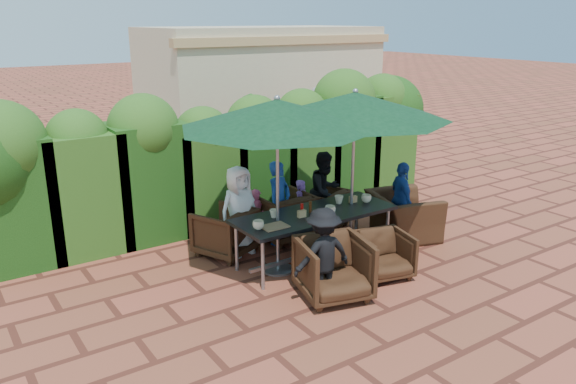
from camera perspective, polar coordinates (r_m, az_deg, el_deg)
ground at (r=8.23m, az=2.11°, el=-7.21°), size 80.00×80.00×0.00m
dining_table at (r=8.05m, az=2.77°, el=-2.60°), size 2.40×0.90×0.75m
umbrella_left at (r=7.34m, az=-1.12°, el=7.90°), size 2.62×2.62×2.46m
umbrella_right at (r=8.11m, az=6.81°, el=8.68°), size 2.75×2.75×2.46m
chair_far_left at (r=8.43m, az=-6.43°, el=-3.80°), size 0.99×0.96×0.78m
chair_far_mid at (r=8.95m, az=-0.41°, el=-2.24°), size 0.82×0.76×0.84m
chair_far_right at (r=9.49m, az=3.57°, el=-1.47°), size 0.90×0.87×0.73m
chair_near_left at (r=7.13m, az=4.67°, el=-7.49°), size 1.00×0.96×0.85m
chair_near_right at (r=7.80m, az=9.75°, el=-6.10°), size 0.80×0.77×0.69m
chair_end_right at (r=9.23m, az=11.65°, el=-1.65°), size 1.00×1.24×0.94m
adult_far_left at (r=8.35m, az=-5.00°, el=-1.88°), size 0.71×0.47×1.36m
adult_far_mid at (r=8.73m, az=-0.91°, el=-1.10°), size 0.59×0.54×1.32m
adult_far_right at (r=9.31m, az=3.78°, el=0.10°), size 0.70×0.51×1.33m
adult_near_left at (r=7.00m, az=3.56°, el=-6.37°), size 0.80×0.41×1.21m
adult_end_right at (r=9.26m, az=11.43°, el=-0.69°), size 0.60×0.80×1.22m
child_left at (r=8.79m, az=-3.17°, el=-2.51°), size 0.37×0.33×0.88m
child_right at (r=9.17m, az=1.43°, el=-1.53°), size 0.40×0.36×0.91m
pedestrian_a at (r=12.08m, az=-3.67°, el=5.51°), size 1.83×1.55×1.91m
pedestrian_b at (r=12.73m, az=-1.11°, el=5.31°), size 0.83×0.63×1.55m
pedestrian_c at (r=13.32m, az=3.43°, el=6.63°), size 1.32×0.80×1.92m
cup_a at (r=7.38m, az=-3.04°, el=-3.36°), size 0.15×0.15×0.12m
cup_b at (r=7.80m, az=-1.44°, el=-2.20°), size 0.12×0.12×0.12m
cup_c at (r=7.94m, az=4.30°, el=-1.85°), size 0.16×0.16×0.13m
cup_d at (r=8.41m, az=5.19°, el=-0.78°), size 0.13×0.13×0.12m
cup_e at (r=8.52m, az=7.96°, el=-0.65°), size 0.15×0.15×0.12m
ketchup_bottle at (r=7.89m, az=1.42°, el=-1.76°), size 0.04×0.04×0.17m
sauce_bottle at (r=7.99m, az=2.28°, el=-1.53°), size 0.04×0.04×0.17m
serving_tray at (r=7.46m, az=-1.38°, el=-3.52°), size 0.35×0.25×0.02m
number_block_left at (r=7.82m, az=1.40°, el=-2.22°), size 0.12×0.06×0.10m
number_block_right at (r=8.49m, az=6.62°, el=-0.74°), size 0.12×0.06×0.10m
hedge_wall at (r=9.62m, az=-6.78°, el=4.55°), size 9.10×1.60×2.50m
building at (r=15.36m, az=-2.77°, el=10.48°), size 6.20×3.08×3.20m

